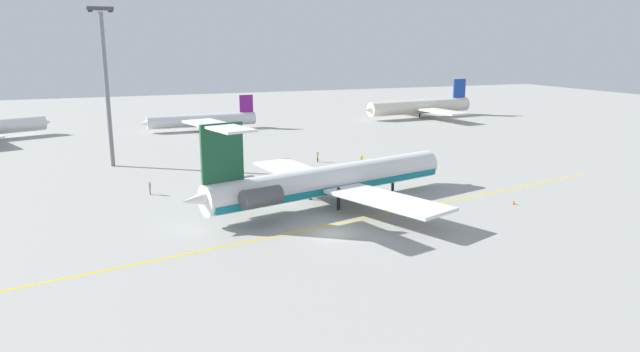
% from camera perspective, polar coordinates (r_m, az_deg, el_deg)
% --- Properties ---
extents(ground, '(358.81, 358.81, 0.00)m').
position_cam_1_polar(ground, '(62.01, 1.20, -5.75)').
color(ground, '#9E9E99').
extents(main_jetliner, '(38.95, 34.85, 11.51)m').
position_cam_1_polar(main_jetliner, '(72.18, 0.44, -0.45)').
color(main_jetliner, white).
rests_on(main_jetliner, ground).
extents(airliner_mid_left, '(26.32, 25.92, 7.90)m').
position_cam_1_polar(airliner_mid_left, '(137.87, -11.87, 5.41)').
color(airliner_mid_left, silver).
rests_on(airliner_mid_left, ground).
extents(airliner_mid_right, '(33.80, 33.49, 10.10)m').
position_cam_1_polar(airliner_mid_right, '(160.54, 9.61, 6.78)').
color(airliner_mid_right, silver).
rests_on(airliner_mid_right, ground).
extents(ground_crew_near_nose, '(0.29, 0.46, 1.81)m').
position_cam_1_polar(ground_crew_near_nose, '(80.75, -16.52, -0.99)').
color(ground_crew_near_nose, black).
rests_on(ground_crew_near_nose, ground).
extents(ground_crew_near_tail, '(0.43, 0.27, 1.71)m').
position_cam_1_polar(ground_crew_near_tail, '(96.80, 4.14, 1.75)').
color(ground_crew_near_tail, black).
rests_on(ground_crew_near_tail, ground).
extents(ground_crew_portside, '(0.39, 0.28, 1.73)m').
position_cam_1_polar(ground_crew_portside, '(98.83, -0.24, 2.03)').
color(ground_crew_portside, black).
rests_on(ground_crew_portside, ground).
extents(safety_cone_nose, '(0.40, 0.40, 0.55)m').
position_cam_1_polar(safety_cone_nose, '(77.03, 18.63, -2.48)').
color(safety_cone_nose, '#EA590F').
rests_on(safety_cone_nose, ground).
extents(safety_cone_wingtip, '(0.40, 0.40, 0.55)m').
position_cam_1_polar(safety_cone_wingtip, '(97.29, 6.28, 1.28)').
color(safety_cone_wingtip, '#EA590F').
rests_on(safety_cone_wingtip, ground).
extents(taxiway_centreline, '(86.68, 17.92, 0.01)m').
position_cam_1_polar(taxiway_centreline, '(66.84, 3.65, -4.37)').
color(taxiway_centreline, gold).
rests_on(taxiway_centreline, ground).
extents(light_mast, '(4.00, 0.70, 25.55)m').
position_cam_1_polar(light_mast, '(99.96, -20.42, 8.80)').
color(light_mast, slate).
rests_on(light_mast, ground).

